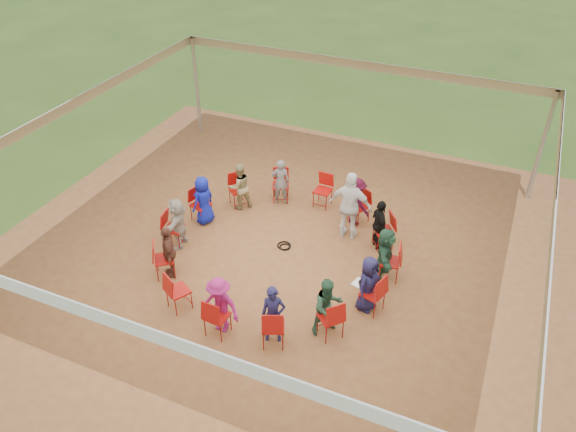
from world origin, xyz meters
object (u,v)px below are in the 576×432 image
at_px(chair_7, 201,205).
at_px(person_seated_2, 379,225).
at_px(chair_5, 281,186).
at_px(standing_person, 350,206).
at_px(person_seated_0, 368,284).
at_px(person_seated_7, 178,223).
at_px(person_seated_11, 328,306).
at_px(chair_3, 359,206).
at_px(chair_10, 178,291).
at_px(person_seated_4, 281,182).
at_px(person_seated_10, 273,315).
at_px(laptop, 361,282).
at_px(person_seated_1, 385,254).
at_px(cable_coil, 284,246).
at_px(chair_11, 217,316).
at_px(person_seated_5, 240,186).
at_px(chair_2, 384,231).
at_px(chair_8, 174,229).
at_px(chair_12, 273,326).
at_px(person_seated_6, 203,200).
at_px(person_seated_8, 169,252).
at_px(person_seated_9, 220,305).
at_px(chair_9, 164,259).
at_px(chair_4, 323,191).
at_px(person_seated_3, 356,202).
at_px(chair_1, 390,262).
at_px(chair_6, 238,190).

bearing_deg(chair_7, person_seated_2, 115.03).
height_order(chair_5, standing_person, standing_person).
xyz_separation_m(person_seated_0, person_seated_7, (-4.62, 0.26, 0.00)).
distance_m(person_seated_7, person_seated_11, 4.27).
bearing_deg(chair_3, person_seated_0, 139.66).
distance_m(chair_10, person_seated_4, 4.38).
height_order(chair_10, person_seated_10, person_seated_10).
height_order(chair_3, laptop, chair_3).
distance_m(person_seated_1, cable_coil, 2.48).
relative_size(chair_11, person_seated_2, 0.71).
xyz_separation_m(chair_11, person_seated_0, (2.42, 1.83, 0.19)).
bearing_deg(person_seated_1, cable_coil, 77.72).
relative_size(person_seated_5, laptop, 3.70).
distance_m(chair_2, person_seated_4, 3.04).
height_order(person_seated_5, person_seated_11, same).
xyz_separation_m(chair_8, chair_12, (3.41, -1.88, 0.00)).
relative_size(chair_8, laptop, 2.63).
height_order(chair_10, person_seated_0, person_seated_0).
bearing_deg(chair_10, chair_12, 25.71).
height_order(chair_8, person_seated_7, person_seated_7).
xyz_separation_m(person_seated_6, person_seated_10, (3.19, -2.85, 0.00)).
height_order(chair_8, person_seated_11, person_seated_11).
xyz_separation_m(person_seated_8, person_seated_9, (1.80, -0.99, 0.00)).
xyz_separation_m(chair_11, person_seated_10, (1.05, 0.30, 0.19)).
bearing_deg(chair_8, chair_9, 12.86).
bearing_deg(chair_9, chair_2, 90.00).
bearing_deg(chair_2, person_seated_6, 64.97).
distance_m(chair_3, person_seated_2, 1.10).
xyz_separation_m(chair_12, laptop, (1.16, 1.69, 0.15)).
distance_m(chair_2, chair_5, 3.11).
bearing_deg(person_seated_5, person_seated_8, 38.57).
bearing_deg(chair_11, chair_10, 167.14).
relative_size(chair_2, person_seated_5, 0.71).
relative_size(standing_person, cable_coil, 5.05).
bearing_deg(chair_9, person_seated_7, 160.97).
xyz_separation_m(chair_12, person_seated_10, (-0.05, 0.11, 0.19)).
bearing_deg(chair_4, chair_5, 12.86).
xyz_separation_m(person_seated_3, person_seated_7, (-3.48, -2.47, 0.00)).
xyz_separation_m(chair_1, person_seated_9, (-2.59, -2.79, 0.19)).
bearing_deg(person_seated_3, chair_4, 6.69).
distance_m(chair_1, cable_coil, 2.55).
relative_size(chair_6, person_seated_0, 0.71).
bearing_deg(person_seated_8, chair_1, 76.82).
bearing_deg(standing_person, person_seated_2, 169.53).
bearing_deg(chair_11, chair_2, 64.29).
bearing_deg(chair_7, chair_1, 102.86).
bearing_deg(chair_11, person_seated_10, 19.03).
xyz_separation_m(person_seated_7, cable_coil, (2.28, 0.91, -0.62)).
bearing_deg(person_seated_0, chair_4, 50.30).
height_order(chair_1, person_seated_5, person_seated_5).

